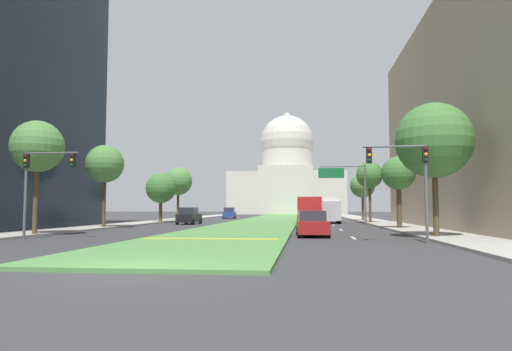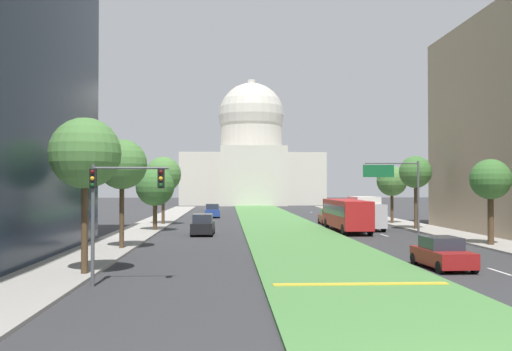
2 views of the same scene
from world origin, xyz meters
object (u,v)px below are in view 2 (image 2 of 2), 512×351
(street_tree_right_distant, at_px, (392,181))
(city_bus, at_px, (346,213))
(street_tree_left_mid, at_px, (122,165))
(sedan_distant, at_px, (328,217))
(box_truck_delivery, at_px, (366,213))
(overhead_guide_sign, at_px, (398,182))
(street_tree_right_far, at_px, (415,172))
(street_tree_right_mid, at_px, (490,180))
(street_tree_left_far, at_px, (155,187))
(street_tree_left_near, at_px, (85,154))
(traffic_light_near_left, at_px, (113,197))
(sedan_midblock, at_px, (203,225))
(street_tree_left_distant, at_px, (163,175))
(sedan_far_horizon, at_px, (212,211))
(sedan_lead_stopped, at_px, (442,254))
(capitol_building, at_px, (252,157))

(street_tree_right_distant, relative_size, city_bus, 0.59)
(street_tree_left_mid, distance_m, sedan_distant, 30.19)
(box_truck_delivery, bearing_deg, city_bus, -140.67)
(sedan_distant, height_order, box_truck_delivery, box_truck_delivery)
(street_tree_right_distant, bearing_deg, overhead_guide_sign, -104.21)
(street_tree_right_far, xyz_separation_m, street_tree_right_distant, (0.21, 8.36, -0.78))
(street_tree_right_mid, distance_m, street_tree_left_far, 29.15)
(overhead_guide_sign, height_order, street_tree_left_near, street_tree_left_near)
(traffic_light_near_left, bearing_deg, street_tree_left_far, 93.80)
(street_tree_right_distant, relative_size, sedan_midblock, 1.54)
(street_tree_right_far, bearing_deg, street_tree_right_mid, -88.33)
(street_tree_left_distant, distance_m, box_truck_delivery, 22.11)
(street_tree_right_far, distance_m, box_truck_delivery, 6.09)
(street_tree_left_near, distance_m, street_tree_right_mid, 27.79)
(traffic_light_near_left, distance_m, street_tree_left_near, 3.85)
(street_tree_left_mid, height_order, sedan_far_horizon, street_tree_left_mid)
(street_tree_left_far, relative_size, street_tree_right_distant, 0.93)
(sedan_midblock, xyz_separation_m, sedan_far_horizon, (0.07, 26.61, 0.00))
(street_tree_left_distant, xyz_separation_m, sedan_lead_stopped, (18.08, -32.66, -4.70))
(sedan_far_horizon, bearing_deg, street_tree_right_distant, -34.49)
(street_tree_right_mid, bearing_deg, city_bus, 119.23)
(street_tree_right_mid, bearing_deg, overhead_guide_sign, 106.63)
(sedan_midblock, xyz_separation_m, city_bus, (13.22, 3.15, 0.91))
(street_tree_right_mid, relative_size, sedan_far_horizon, 1.38)
(overhead_guide_sign, bearing_deg, sedan_midblock, -177.64)
(street_tree_left_distant, bearing_deg, sedan_far_horizon, 70.61)
(sedan_midblock, bearing_deg, traffic_light_near_left, -96.49)
(capitol_building, relative_size, overhead_guide_sign, 4.91)
(overhead_guide_sign, height_order, street_tree_left_mid, street_tree_left_mid)
(city_bus, bearing_deg, sedan_lead_stopped, -90.00)
(overhead_guide_sign, distance_m, street_tree_left_far, 22.38)
(box_truck_delivery, bearing_deg, street_tree_left_far, -177.92)
(capitol_building, xyz_separation_m, city_bus, (5.50, -76.74, -9.09))
(street_tree_right_mid, xyz_separation_m, box_truck_delivery, (-5.04, 15.19, -2.99))
(street_tree_right_mid, relative_size, city_bus, 0.56)
(overhead_guide_sign, height_order, sedan_midblock, overhead_guide_sign)
(sedan_distant, bearing_deg, street_tree_left_mid, -127.69)
(street_tree_left_distant, relative_size, sedan_midblock, 1.76)
(street_tree_left_mid, distance_m, city_bus, 23.24)
(overhead_guide_sign, distance_m, sedan_far_horizon, 31.39)
(street_tree_right_mid, xyz_separation_m, street_tree_right_distant, (-0.21, 22.73, 0.11))
(traffic_light_near_left, bearing_deg, sedan_far_horizon, 86.81)
(street_tree_left_near, distance_m, sedan_distant, 39.08)
(street_tree_right_far, relative_size, city_bus, 0.65)
(overhead_guide_sign, xyz_separation_m, street_tree_left_mid, (-22.32, -11.55, 1.06))
(overhead_guide_sign, relative_size, sedan_lead_stopped, 1.52)
(street_tree_left_far, height_order, street_tree_right_far, street_tree_right_far)
(sedan_lead_stopped, height_order, box_truck_delivery, box_truck_delivery)
(street_tree_right_distant, height_order, sedan_far_horizon, street_tree_right_distant)
(sedan_distant, xyz_separation_m, sedan_far_horizon, (-13.22, 13.88, 0.05))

